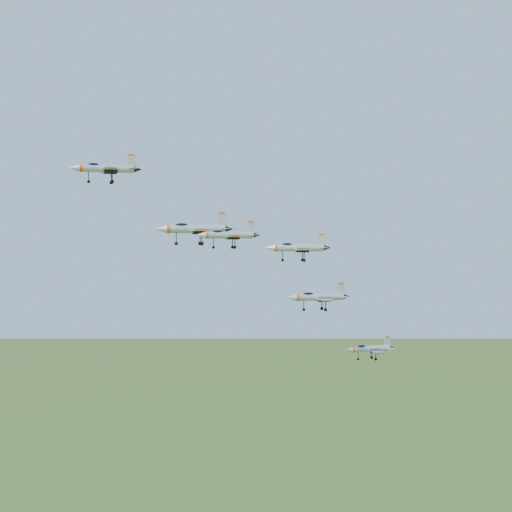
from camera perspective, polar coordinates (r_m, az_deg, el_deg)
name	(u,v)px	position (r m, az deg, el deg)	size (l,w,h in m)	color
jet_lead	(105,168)	(138.59, -12.01, 6.87)	(13.81, 11.42, 3.69)	#B0B5BE
jet_left_high	(193,229)	(123.84, -5.03, 2.19)	(13.82, 11.54, 3.70)	#B0B5BE
jet_right_high	(227,235)	(112.81, -2.30, 1.70)	(10.52, 8.75, 2.81)	#B0B5BE
jet_left_low	(297,248)	(137.13, 3.30, 0.67)	(12.73, 10.82, 3.46)	#B0B5BE
jet_right_low	(318,297)	(129.08, 4.95, -3.28)	(12.09, 10.07, 3.23)	#B0B5BE
jet_trail	(369,349)	(146.80, 9.03, -7.32)	(11.01, 9.12, 2.94)	#B0B5BE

